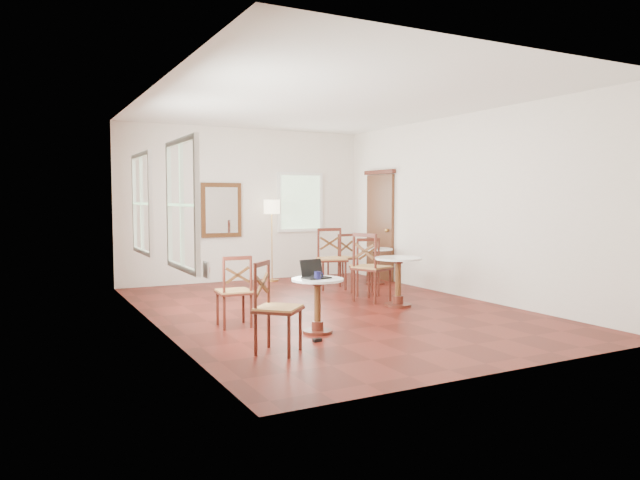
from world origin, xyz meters
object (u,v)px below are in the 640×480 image
Objects in this scene: cafe_table_mid at (398,276)px; chair_mid_b at (371,267)px; chair_back_a at (341,258)px; laptop at (314,274)px; chair_near_b at (276,308)px; chair_back_b at (331,259)px; mouse at (314,276)px; chair_mid_a at (365,266)px; power_adapter at (317,340)px; navy_mug at (318,275)px; water_glass at (317,275)px; floor_lamp at (272,212)px; cafe_table_near at (318,299)px; cafe_table_back at (376,262)px; chair_near_a at (234,291)px.

cafe_table_mid is 0.68× the size of chair_mid_b.
laptop is (-2.48, -3.68, 0.25)m from chair_back_a.
chair_back_b is (2.66, 3.63, 0.06)m from chair_near_b.
chair_mid_a is at bearing 34.84° from mouse.
laptop is 0.85m from power_adapter.
laptop is (-1.90, -0.95, 0.26)m from cafe_table_mid.
chair_back_a is at bearing 57.09° from power_adapter.
navy_mug reaches higher than water_glass.
chair_mid_a is 3.01m from navy_mug.
water_glass is (-1.75, -1.53, 0.17)m from chair_mid_b.
water_glass is (0.01, -0.04, -0.01)m from laptop.
floor_lamp reaches higher than cafe_table_mid.
cafe_table_near is 0.30m from water_glass.
chair_back_a reaches higher than laptop.
chair_mid_b and chair_back_b have the same top height.
chair_mid_a reaches higher than chair_near_b.
chair_back_a is 0.87× the size of chair_back_b.
cafe_table_back is at bearing 36.07° from mouse.
navy_mug is (-1.92, -1.08, 0.25)m from cafe_table_mid.
mouse is at bearing 98.66° from cafe_table_near.
floor_lamp is at bearing 72.85° from power_adapter.
cafe_table_back is 1.31m from chair_mid_a.
mouse is 0.06m from water_glass.
chair_mid_b reaches higher than cafe_table_mid.
cafe_table_near is 0.31m from laptop.
laptop is at bearing -5.80° from chair_near_b.
power_adapter is (-2.67, -4.12, -0.45)m from chair_back_a.
navy_mug is 0.10m from water_glass.
chair_back_b is at bearing 47.14° from mouse.
laptop is 3.50× the size of mouse.
cafe_table_back is 0.42× the size of floor_lamp.
floor_lamp is (-1.58, 1.30, 0.93)m from cafe_table_back.
water_glass is (-1.85, -3.01, 0.17)m from chair_back_b.
laptop is (0.75, -0.74, 0.26)m from chair_near_a.
chair_mid_b is (1.75, 1.54, 0.13)m from cafe_table_near.
floor_lamp is 4.58m from mouse.
chair_mid_b is at bearing -5.67° from chair_near_b.
chair_mid_b is 2.33m from water_glass.
chair_near_b reaches higher than power_adapter.
floor_lamp is 16.65× the size of power_adapter.
cafe_table_near is 6.89× the size of power_adapter.
chair_mid_b is at bearing 66.09° from chair_back_a.
chair_back_b is (0.10, 1.48, -0.00)m from chair_mid_b.
chair_back_b reaches higher than cafe_table_mid.
laptop is (0.79, 0.66, 0.24)m from chair_near_b.
chair_back_a is 10.74× the size of water_glass.
chair_mid_a is 2.56m from floor_lamp.
chair_near_a is 1.17m from navy_mug.
cafe_table_near is 7.01× the size of mouse.
cafe_table_mid is 2.15m from water_glass.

